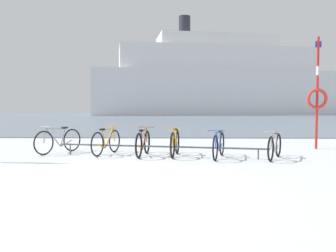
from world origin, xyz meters
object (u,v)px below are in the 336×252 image
at_px(bicycle_1, 106,142).
at_px(bicycle_2, 143,143).
at_px(bicycle_3, 175,143).
at_px(bicycle_4, 219,145).
at_px(bicycle_0, 58,141).
at_px(ferry_ship, 220,83).
at_px(rescue_post, 317,96).
at_px(bicycle_5, 275,146).

bearing_deg(bicycle_1, bicycle_2, -15.12).
bearing_deg(bicycle_2, bicycle_3, -2.98).
relative_size(bicycle_1, bicycle_4, 0.98).
bearing_deg(bicycle_0, ferry_ship, 78.30).
xyz_separation_m(bicycle_2, bicycle_4, (2.12, -0.41, -0.01)).
xyz_separation_m(bicycle_0, bicycle_4, (4.76, -0.95, -0.02)).
bearing_deg(bicycle_3, bicycle_1, 170.24).
bearing_deg(ferry_ship, bicycle_2, -99.26).
height_order(bicycle_3, rescue_post, rescue_post).
xyz_separation_m(bicycle_0, bicycle_5, (6.24, -1.11, -0.03)).
distance_m(bicycle_0, bicycle_2, 2.70).
bearing_deg(rescue_post, ferry_ship, 85.73).
distance_m(bicycle_0, rescue_post, 8.53).
height_order(bicycle_4, bicycle_5, bicycle_4).
relative_size(bicycle_2, rescue_post, 0.46).
relative_size(bicycle_2, ferry_ship, 0.03).
height_order(bicycle_4, ferry_ship, ferry_ship).
height_order(bicycle_3, bicycle_5, bicycle_3).
xyz_separation_m(bicycle_0, bicycle_1, (1.52, -0.24, -0.01)).
distance_m(bicycle_1, bicycle_3, 2.07).
bearing_deg(bicycle_5, bicycle_0, 169.92).
xyz_separation_m(bicycle_3, bicycle_5, (2.68, -0.51, -0.03)).
bearing_deg(ferry_ship, rescue_post, -94.27).
xyz_separation_m(bicycle_1, rescue_post, (6.79, 1.51, 1.42)).
bearing_deg(bicycle_5, rescue_post, 48.85).
xyz_separation_m(bicycle_1, ferry_ship, (11.33, 62.34, 6.38)).
bearing_deg(bicycle_4, rescue_post, 31.95).
distance_m(bicycle_1, rescue_post, 7.10).
xyz_separation_m(rescue_post, ferry_ship, (4.54, 60.84, 4.96)).
height_order(bicycle_0, ferry_ship, ferry_ship).
relative_size(bicycle_2, bicycle_4, 1.01).
xyz_separation_m(bicycle_1, bicycle_5, (4.72, -0.86, -0.03)).
bearing_deg(bicycle_0, bicycle_3, -9.50).
relative_size(bicycle_5, rescue_post, 0.40).
bearing_deg(rescue_post, bicycle_4, -148.05).
relative_size(bicycle_4, rescue_post, 0.46).
distance_m(bicycle_0, bicycle_3, 3.61).
height_order(bicycle_5, ferry_ship, ferry_ship).
distance_m(bicycle_2, ferry_ship, 63.79).
bearing_deg(bicycle_4, bicycle_1, 167.64).
relative_size(bicycle_4, bicycle_5, 1.14).
height_order(bicycle_1, bicycle_3, bicycle_3).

